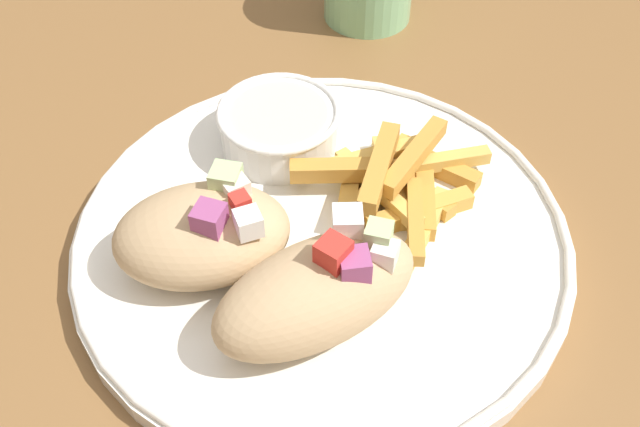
# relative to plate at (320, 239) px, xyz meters

# --- Properties ---
(table) EXTENTS (1.40, 1.40, 0.76)m
(table) POSITION_rel_plate_xyz_m (0.00, 0.04, -0.08)
(table) COLOR brown
(table) RESTS_ON ground_plane
(plate) EXTENTS (0.32, 0.32, 0.02)m
(plate) POSITION_rel_plate_xyz_m (0.00, 0.00, 0.00)
(plate) COLOR white
(plate) RESTS_ON table
(pita_sandwich_near) EXTENTS (0.13, 0.08, 0.06)m
(pita_sandwich_near) POSITION_rel_plate_xyz_m (-0.04, -0.05, 0.03)
(pita_sandwich_near) COLOR tan
(pita_sandwich_near) RESTS_ON plate
(pita_sandwich_far) EXTENTS (0.13, 0.12, 0.06)m
(pita_sandwich_far) POSITION_rel_plate_xyz_m (-0.07, 0.03, 0.03)
(pita_sandwich_far) COLOR tan
(pita_sandwich_far) RESTS_ON plate
(fries_pile) EXTENTS (0.13, 0.11, 0.03)m
(fries_pile) POSITION_rel_plate_xyz_m (0.06, -0.00, 0.02)
(fries_pile) COLOR #E5B251
(fries_pile) RESTS_ON plate
(sauce_ramekin) EXTENTS (0.09, 0.09, 0.03)m
(sauce_ramekin) POSITION_rel_plate_xyz_m (0.03, 0.08, 0.02)
(sauce_ramekin) COLOR white
(sauce_ramekin) RESTS_ON plate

